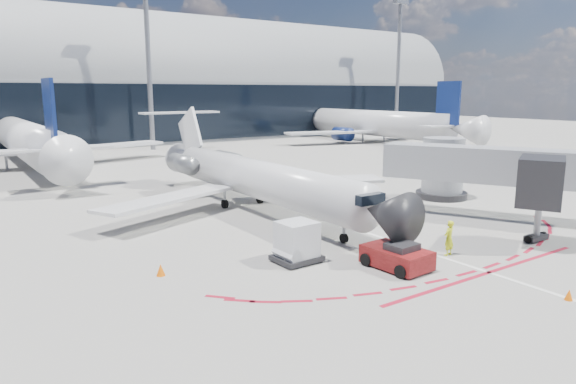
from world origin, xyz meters
TOP-DOWN VIEW (x-y plane):
  - ground at (0.00, 0.00)m, footprint 260.00×260.00m
  - apron_centerline at (0.00, 2.00)m, footprint 0.25×40.00m
  - apron_stop_bar at (0.00, -11.50)m, footprint 14.00×0.25m
  - terminal_building at (0.00, 64.97)m, footprint 150.00×24.15m
  - jet_bridge at (9.79, -3.01)m, footprint 10.03×15.20m
  - light_mast_centre at (5.00, 48.00)m, footprint 0.70×0.70m
  - light_mast_east at (55.00, 48.00)m, footprint 0.70×0.70m
  - regional_jet at (-2.55, 6.31)m, footprint 22.93×28.28m
  - pushback_tug at (-3.12, -8.58)m, footprint 2.32×5.07m
  - ramp_worker at (0.53, -8.70)m, footprint 0.73×0.54m
  - uld_container at (-6.58, -5.13)m, footprint 2.27×1.96m
  - safety_cone_left at (-12.93, -3.22)m, footprint 0.41×0.41m
  - safety_cone_right at (-0.16, -15.30)m, footprint 0.33×0.33m
  - bg_airliner_1 at (-12.62, 39.11)m, footprint 36.66×38.81m
  - bg_airliner_2 at (40.06, 39.70)m, footprint 37.91×40.14m

SIDE VIEW (x-z plane):
  - ground at x=0.00m, z-range 0.00..0.00m
  - apron_centerline at x=0.00m, z-range 0.00..0.01m
  - apron_stop_bar at x=0.00m, z-range 0.00..0.01m
  - safety_cone_right at x=-0.16m, z-range 0.00..0.46m
  - safety_cone_left at x=-12.93m, z-range 0.00..0.57m
  - pushback_tug at x=-3.12m, z-range -0.08..1.23m
  - ramp_worker at x=0.53m, z-range 0.00..1.85m
  - uld_container at x=-6.58m, z-range -0.01..2.05m
  - regional_jet at x=-2.55m, z-range -1.18..5.91m
  - jet_bridge at x=9.79m, z-range 0.56..5.46m
  - bg_airliner_1 at x=-12.62m, z-range 0.00..11.86m
  - bg_airliner_2 at x=40.06m, z-range 0.00..12.27m
  - terminal_building at x=0.00m, z-range -3.48..20.52m
  - light_mast_centre at x=5.00m, z-range 0.00..25.00m
  - light_mast_east at x=55.00m, z-range 0.00..25.00m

